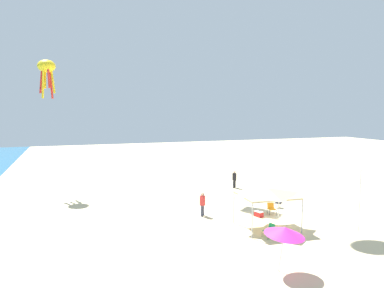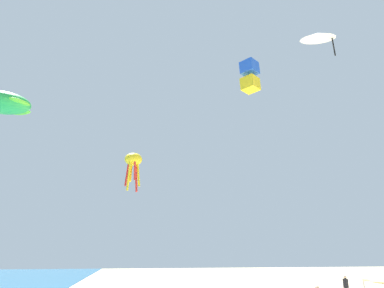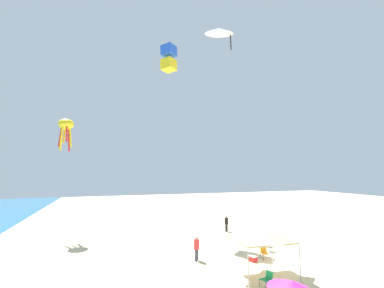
{
  "view_description": "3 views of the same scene",
  "coord_description": "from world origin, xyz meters",
  "px_view_note": "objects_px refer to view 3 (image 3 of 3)",
  "views": [
    {
      "loc": [
        -22.06,
        15.5,
        7.78
      ],
      "look_at": [
        2.66,
        6.88,
        5.26
      ],
      "focal_mm": 33.49,
      "sensor_mm": 36.0,
      "label": 1
    },
    {
      "loc": [
        -18.6,
        16.64,
        3.71
      ],
      "look_at": [
        2.66,
        13.41,
        10.06
      ],
      "focal_mm": 33.55,
      "sensor_mm": 36.0,
      "label": 2
    },
    {
      "loc": [
        -16.78,
        13.15,
        6.46
      ],
      "look_at": [
        2.66,
        6.43,
        8.76
      ],
      "focal_mm": 24.12,
      "sensor_mm": 36.0,
      "label": 3
    }
  ],
  "objects_px": {
    "folding_chair_left_of_tent": "(270,245)",
    "banner_flag": "(357,239)",
    "cooler_box": "(253,259)",
    "person_kite_handler": "(197,246)",
    "beach_umbrella": "(292,286)",
    "folding_chair_facing_ocean": "(267,278)",
    "folding_chair_near_cooler": "(264,252)",
    "canopy_tent": "(261,236)",
    "kite_delta_white": "(219,31)",
    "person_by_tent": "(226,222)",
    "kite_box_blue": "(169,58)",
    "kite_octopus_yellow": "(66,126)"
  },
  "relations": [
    {
      "from": "folding_chair_left_of_tent",
      "to": "person_kite_handler",
      "type": "xyz_separation_m",
      "value": [
        -0.11,
        6.55,
        0.56
      ]
    },
    {
      "from": "folding_chair_facing_ocean",
      "to": "folding_chair_left_of_tent",
      "type": "xyz_separation_m",
      "value": [
        5.59,
        -4.24,
        0.0
      ]
    },
    {
      "from": "folding_chair_facing_ocean",
      "to": "kite_octopus_yellow",
      "type": "distance_m",
      "value": 24.96
    },
    {
      "from": "canopy_tent",
      "to": "folding_chair_facing_ocean",
      "type": "bearing_deg",
      "value": 155.91
    },
    {
      "from": "canopy_tent",
      "to": "kite_delta_white",
      "type": "distance_m",
      "value": 18.59
    },
    {
      "from": "folding_chair_facing_ocean",
      "to": "person_by_tent",
      "type": "relative_size",
      "value": 0.47
    },
    {
      "from": "canopy_tent",
      "to": "banner_flag",
      "type": "height_order",
      "value": "banner_flag"
    },
    {
      "from": "folding_chair_near_cooler",
      "to": "folding_chair_facing_ocean",
      "type": "bearing_deg",
      "value": -111.62
    },
    {
      "from": "banner_flag",
      "to": "folding_chair_facing_ocean",
      "type": "bearing_deg",
      "value": 79.44
    },
    {
      "from": "folding_chair_left_of_tent",
      "to": "folding_chair_near_cooler",
      "type": "distance_m",
      "value": 2.06
    },
    {
      "from": "person_kite_handler",
      "to": "folding_chair_facing_ocean",
      "type": "bearing_deg",
      "value": -120.11
    },
    {
      "from": "banner_flag",
      "to": "kite_delta_white",
      "type": "distance_m",
      "value": 20.23
    },
    {
      "from": "canopy_tent",
      "to": "folding_chair_near_cooler",
      "type": "bearing_deg",
      "value": -37.05
    },
    {
      "from": "kite_octopus_yellow",
      "to": "kite_delta_white",
      "type": "relative_size",
      "value": 1.07
    },
    {
      "from": "folding_chair_left_of_tent",
      "to": "canopy_tent",
      "type": "bearing_deg",
      "value": -83.24
    },
    {
      "from": "cooler_box",
      "to": "person_kite_handler",
      "type": "xyz_separation_m",
      "value": [
        1.55,
        3.81,
        0.83
      ]
    },
    {
      "from": "canopy_tent",
      "to": "banner_flag",
      "type": "relative_size",
      "value": 0.91
    },
    {
      "from": "folding_chair_facing_ocean",
      "to": "folding_chair_near_cooler",
      "type": "height_order",
      "value": "same"
    },
    {
      "from": "cooler_box",
      "to": "beach_umbrella",
      "type": "bearing_deg",
      "value": 157.75
    },
    {
      "from": "cooler_box",
      "to": "banner_flag",
      "type": "height_order",
      "value": "banner_flag"
    },
    {
      "from": "folding_chair_left_of_tent",
      "to": "kite_octopus_yellow",
      "type": "xyz_separation_m",
      "value": [
        12.42,
        17.41,
        11.17
      ]
    },
    {
      "from": "banner_flag",
      "to": "kite_delta_white",
      "type": "xyz_separation_m",
      "value": [
        8.93,
        4.91,
        17.47
      ]
    },
    {
      "from": "banner_flag",
      "to": "kite_octopus_yellow",
      "type": "relative_size",
      "value": 1.12
    },
    {
      "from": "canopy_tent",
      "to": "person_by_tent",
      "type": "relative_size",
      "value": 2.13
    },
    {
      "from": "canopy_tent",
      "to": "beach_umbrella",
      "type": "relative_size",
      "value": 1.53
    },
    {
      "from": "folding_chair_facing_ocean",
      "to": "folding_chair_near_cooler",
      "type": "bearing_deg",
      "value": 134.55
    },
    {
      "from": "banner_flag",
      "to": "cooler_box",
      "type": "bearing_deg",
      "value": 40.6
    },
    {
      "from": "beach_umbrella",
      "to": "person_by_tent",
      "type": "bearing_deg",
      "value": -18.7
    },
    {
      "from": "folding_chair_facing_ocean",
      "to": "person_kite_handler",
      "type": "height_order",
      "value": "person_kite_handler"
    },
    {
      "from": "beach_umbrella",
      "to": "cooler_box",
      "type": "distance_m",
      "value": 9.22
    },
    {
      "from": "canopy_tent",
      "to": "banner_flag",
      "type": "bearing_deg",
      "value": -116.94
    },
    {
      "from": "kite_delta_white",
      "to": "kite_box_blue",
      "type": "bearing_deg",
      "value": -57.59
    },
    {
      "from": "kite_octopus_yellow",
      "to": "folding_chair_near_cooler",
      "type": "bearing_deg",
      "value": -151.47
    },
    {
      "from": "folding_chair_left_of_tent",
      "to": "cooler_box",
      "type": "distance_m",
      "value": 3.22
    },
    {
      "from": "beach_umbrella",
      "to": "person_kite_handler",
      "type": "distance_m",
      "value": 9.97
    },
    {
      "from": "folding_chair_left_of_tent",
      "to": "banner_flag",
      "type": "height_order",
      "value": "banner_flag"
    },
    {
      "from": "kite_delta_white",
      "to": "kite_box_blue",
      "type": "distance_m",
      "value": 9.22
    },
    {
      "from": "folding_chair_left_of_tent",
      "to": "kite_box_blue",
      "type": "xyz_separation_m",
      "value": [
        11.03,
        6.11,
        20.16
      ]
    },
    {
      "from": "cooler_box",
      "to": "banner_flag",
      "type": "xyz_separation_m",
      "value": [
        -5.01,
        -4.29,
        2.23
      ]
    },
    {
      "from": "cooler_box",
      "to": "kite_delta_white",
      "type": "xyz_separation_m",
      "value": [
        3.92,
        0.61,
        19.7
      ]
    },
    {
      "from": "folding_chair_left_of_tent",
      "to": "folding_chair_near_cooler",
      "type": "relative_size",
      "value": 1.0
    },
    {
      "from": "cooler_box",
      "to": "banner_flag",
      "type": "bearing_deg",
      "value": -139.4
    },
    {
      "from": "folding_chair_facing_ocean",
      "to": "person_by_tent",
      "type": "xyz_separation_m",
      "value": [
        13.28,
        -4.07,
        0.55
      ]
    },
    {
      "from": "folding_chair_near_cooler",
      "to": "cooler_box",
      "type": "bearing_deg",
      "value": -156.05
    },
    {
      "from": "banner_flag",
      "to": "person_by_tent",
      "type": "xyz_separation_m",
      "value": [
        14.36,
        1.72,
        -1.41
      ]
    },
    {
      "from": "beach_umbrella",
      "to": "banner_flag",
      "type": "distance_m",
      "value": 8.42
    },
    {
      "from": "person_by_tent",
      "to": "person_kite_handler",
      "type": "relative_size",
      "value": 0.99
    },
    {
      "from": "folding_chair_facing_ocean",
      "to": "kite_box_blue",
      "type": "height_order",
      "value": "kite_box_blue"
    },
    {
      "from": "beach_umbrella",
      "to": "person_by_tent",
      "type": "relative_size",
      "value": 1.39
    },
    {
      "from": "cooler_box",
      "to": "kite_box_blue",
      "type": "height_order",
      "value": "kite_box_blue"
    }
  ]
}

